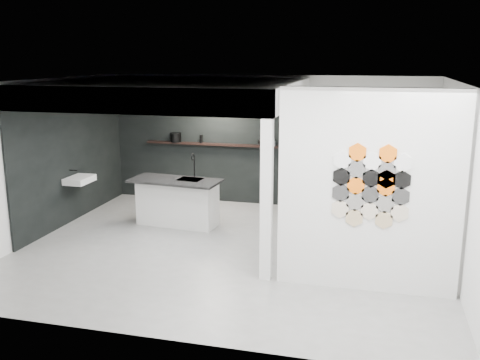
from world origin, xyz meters
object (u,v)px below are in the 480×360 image
object	(u,v)px
wall_basin	(80,180)
bottle_dark	(201,139)
kitchen_island	(177,201)
kettle	(262,142)
partition_panel	(369,192)
glass_vase	(272,142)
glass_bowl	(272,143)
utensil_cup	(176,140)
stockpot	(176,137)

from	to	relation	value
wall_basin	bottle_dark	bearing A→B (deg)	48.85
kitchen_island	kettle	xyz separation A→B (m)	(1.28, 1.77, 0.93)
partition_panel	glass_vase	bearing A→B (deg)	118.23
kitchen_island	glass_bowl	size ratio (longest dim) A/B	11.64
kitchen_island	glass_vase	distance (m)	2.50
kettle	utensil_cup	world-z (taller)	kettle
glass_vase	kettle	bearing A→B (deg)	180.00
partition_panel	bottle_dark	xyz separation A→B (m)	(-3.66, 3.87, 0.01)
partition_panel	utensil_cup	distance (m)	5.75
partition_panel	stockpot	xyz separation A→B (m)	(-4.25, 3.87, 0.02)
kitchen_island	utensil_cup	distance (m)	2.10
kettle	kitchen_island	bearing A→B (deg)	-101.44
glass_bowl	kettle	bearing A→B (deg)	180.00
partition_panel	wall_basin	distance (m)	5.78
kettle	utensil_cup	size ratio (longest dim) A/B	2.03
kettle	bottle_dark	distance (m)	1.38
wall_basin	kitchen_island	xyz separation A→B (m)	(1.90, 0.29, -0.38)
glass_vase	wall_basin	bearing A→B (deg)	-148.65
bottle_dark	kitchen_island	bearing A→B (deg)	-87.05
stockpot	kettle	xyz separation A→B (m)	(1.97, 0.00, -0.02)
glass_bowl	utensil_cup	size ratio (longest dim) A/B	1.60
bottle_dark	partition_panel	bearing A→B (deg)	-46.56
utensil_cup	bottle_dark	bearing A→B (deg)	0.00
glass_bowl	bottle_dark	world-z (taller)	bottle_dark
stockpot	utensil_cup	world-z (taller)	stockpot
utensil_cup	kitchen_island	bearing A→B (deg)	-68.79
glass_bowl	partition_panel	bearing A→B (deg)	-61.77
kitchen_island	utensil_cup	xyz separation A→B (m)	(-0.69, 1.77, 0.90)
kitchen_island	stockpot	xyz separation A→B (m)	(-0.69, 1.77, 0.95)
stockpot	kettle	size ratio (longest dim) A/B	1.28
stockpot	bottle_dark	bearing A→B (deg)	0.00
glass_vase	utensil_cup	bearing A→B (deg)	180.00
partition_panel	utensil_cup	size ratio (longest dim) A/B	29.26
glass_vase	utensil_cup	distance (m)	2.18
stockpot	glass_vase	world-z (taller)	stockpot
wall_basin	bottle_dark	xyz separation A→B (m)	(1.80, 2.07, 0.56)
glass_vase	bottle_dark	distance (m)	1.59
glass_vase	partition_panel	bearing A→B (deg)	-61.77
stockpot	glass_vase	distance (m)	2.18
kettle	stockpot	bearing A→B (deg)	-155.50
stockpot	glass_bowl	distance (m)	2.18
partition_panel	glass_bowl	distance (m)	4.39
stockpot	utensil_cup	distance (m)	0.05
bottle_dark	utensil_cup	size ratio (longest dim) A/B	1.83
stockpot	glass_vase	size ratio (longest dim) A/B	1.57
kitchen_island	glass_bowl	xyz separation A→B (m)	(1.49, 1.77, 0.91)
glass_bowl	utensil_cup	xyz separation A→B (m)	(-2.18, 0.00, -0.01)
glass_vase	bottle_dark	world-z (taller)	bottle_dark
kitchen_island	utensil_cup	world-z (taller)	utensil_cup
kettle	glass_vase	xyz separation A→B (m)	(0.21, 0.00, -0.00)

